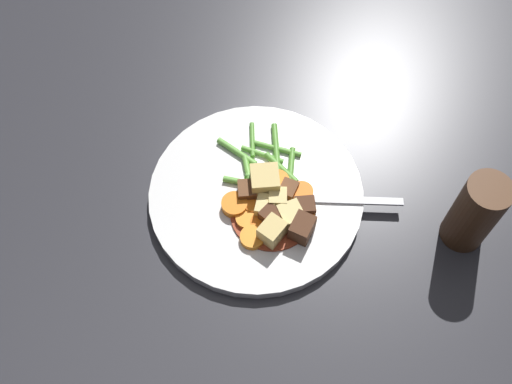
% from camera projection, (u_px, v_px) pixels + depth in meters
% --- Properties ---
extents(ground_plane, '(3.00, 3.00, 0.00)m').
position_uv_depth(ground_plane, '(256.00, 198.00, 0.78)').
color(ground_plane, '#2D2D33').
extents(dinner_plate, '(0.28, 0.28, 0.02)m').
position_uv_depth(dinner_plate, '(256.00, 195.00, 0.78)').
color(dinner_plate, white).
rests_on(dinner_plate, ground_plane).
extents(stew_sauce, '(0.11, 0.11, 0.00)m').
position_uv_depth(stew_sauce, '(272.00, 213.00, 0.75)').
color(stew_sauce, '#93381E').
rests_on(stew_sauce, dinner_plate).
extents(carrot_slice_0, '(0.04, 0.04, 0.01)m').
position_uv_depth(carrot_slice_0, '(254.00, 202.00, 0.76)').
color(carrot_slice_0, orange).
rests_on(carrot_slice_0, dinner_plate).
extents(carrot_slice_1, '(0.04, 0.04, 0.01)m').
position_uv_depth(carrot_slice_1, '(302.00, 193.00, 0.76)').
color(carrot_slice_1, orange).
rests_on(carrot_slice_1, dinner_plate).
extents(carrot_slice_2, '(0.05, 0.05, 0.01)m').
position_uv_depth(carrot_slice_2, '(235.00, 205.00, 0.75)').
color(carrot_slice_2, orange).
rests_on(carrot_slice_2, dinner_plate).
extents(carrot_slice_3, '(0.04, 0.04, 0.01)m').
position_uv_depth(carrot_slice_3, '(261.00, 223.00, 0.74)').
color(carrot_slice_3, orange).
rests_on(carrot_slice_3, dinner_plate).
extents(carrot_slice_4, '(0.05, 0.05, 0.01)m').
position_uv_depth(carrot_slice_4, '(302.00, 220.00, 0.74)').
color(carrot_slice_4, orange).
rests_on(carrot_slice_4, dinner_plate).
extents(carrot_slice_5, '(0.04, 0.04, 0.01)m').
position_uv_depth(carrot_slice_5, '(252.00, 238.00, 0.73)').
color(carrot_slice_5, orange).
rests_on(carrot_slice_5, dinner_plate).
extents(carrot_slice_6, '(0.04, 0.04, 0.01)m').
position_uv_depth(carrot_slice_6, '(247.00, 219.00, 0.74)').
color(carrot_slice_6, orange).
rests_on(carrot_slice_6, dinner_plate).
extents(carrot_slice_7, '(0.04, 0.04, 0.01)m').
position_uv_depth(carrot_slice_7, '(278.00, 184.00, 0.77)').
color(carrot_slice_7, orange).
rests_on(carrot_slice_7, dinner_plate).
extents(potato_chunk_0, '(0.03, 0.03, 0.02)m').
position_uv_depth(potato_chunk_0, '(291.00, 216.00, 0.74)').
color(potato_chunk_0, '#E5CC7A').
rests_on(potato_chunk_0, dinner_plate).
extents(potato_chunk_1, '(0.04, 0.04, 0.02)m').
position_uv_depth(potato_chunk_1, '(266.00, 207.00, 0.75)').
color(potato_chunk_1, '#E5CC7A').
rests_on(potato_chunk_1, dinner_plate).
extents(potato_chunk_2, '(0.05, 0.04, 0.04)m').
position_uv_depth(potato_chunk_2, '(264.00, 181.00, 0.76)').
color(potato_chunk_2, '#DBBC6B').
rests_on(potato_chunk_2, dinner_plate).
extents(potato_chunk_3, '(0.04, 0.04, 0.03)m').
position_uv_depth(potato_chunk_3, '(272.00, 232.00, 0.72)').
color(potato_chunk_3, '#DBBC6B').
rests_on(potato_chunk_3, dinner_plate).
extents(potato_chunk_4, '(0.03, 0.03, 0.02)m').
position_uv_depth(potato_chunk_4, '(278.00, 199.00, 0.75)').
color(potato_chunk_4, '#E5CC7A').
rests_on(potato_chunk_4, dinner_plate).
extents(meat_chunk_0, '(0.03, 0.03, 0.02)m').
position_uv_depth(meat_chunk_0, '(305.00, 208.00, 0.74)').
color(meat_chunk_0, '#4C2B19').
rests_on(meat_chunk_0, dinner_plate).
extents(meat_chunk_1, '(0.03, 0.03, 0.02)m').
position_uv_depth(meat_chunk_1, '(271.00, 217.00, 0.74)').
color(meat_chunk_1, '#4C2B19').
rests_on(meat_chunk_1, dinner_plate).
extents(meat_chunk_2, '(0.03, 0.03, 0.02)m').
position_uv_depth(meat_chunk_2, '(246.00, 189.00, 0.76)').
color(meat_chunk_2, brown).
rests_on(meat_chunk_2, dinner_plate).
extents(meat_chunk_3, '(0.04, 0.04, 0.03)m').
position_uv_depth(meat_chunk_3, '(302.00, 228.00, 0.73)').
color(meat_chunk_3, '#4C2B19').
rests_on(meat_chunk_3, dinner_plate).
extents(meat_chunk_4, '(0.03, 0.03, 0.02)m').
position_uv_depth(meat_chunk_4, '(288.00, 190.00, 0.76)').
color(meat_chunk_4, brown).
rests_on(meat_chunk_4, dinner_plate).
extents(green_bean_0, '(0.05, 0.05, 0.01)m').
position_uv_depth(green_bean_0, '(278.00, 149.00, 0.80)').
color(green_bean_0, '#66AD42').
rests_on(green_bean_0, dinner_plate).
extents(green_bean_1, '(0.06, 0.04, 0.01)m').
position_uv_depth(green_bean_1, '(235.00, 152.00, 0.79)').
color(green_bean_1, '#66AD42').
rests_on(green_bean_1, dinner_plate).
extents(green_bean_2, '(0.04, 0.05, 0.01)m').
position_uv_depth(green_bean_2, '(242.00, 182.00, 0.77)').
color(green_bean_2, '#66AD42').
rests_on(green_bean_2, dinner_plate).
extents(green_bean_3, '(0.06, 0.02, 0.01)m').
position_uv_depth(green_bean_3, '(248.00, 176.00, 0.78)').
color(green_bean_3, '#66AD42').
rests_on(green_bean_3, dinner_plate).
extents(green_bean_4, '(0.06, 0.03, 0.01)m').
position_uv_depth(green_bean_4, '(281.00, 168.00, 0.78)').
color(green_bean_4, '#599E38').
rests_on(green_bean_4, dinner_plate).
extents(green_bean_5, '(0.06, 0.06, 0.01)m').
position_uv_depth(green_bean_5, '(272.00, 183.00, 0.77)').
color(green_bean_5, '#4C8E33').
rests_on(green_bean_5, dinner_plate).
extents(green_bean_6, '(0.05, 0.05, 0.01)m').
position_uv_depth(green_bean_6, '(262.00, 154.00, 0.79)').
color(green_bean_6, '#66AD42').
rests_on(green_bean_6, dinner_plate).
extents(green_bean_7, '(0.05, 0.03, 0.01)m').
position_uv_depth(green_bean_7, '(252.00, 140.00, 0.80)').
color(green_bean_7, '#599E38').
rests_on(green_bean_7, dinner_plate).
extents(green_bean_8, '(0.05, 0.03, 0.01)m').
position_uv_depth(green_bean_8, '(291.00, 165.00, 0.78)').
color(green_bean_8, '#599E38').
rests_on(green_bean_8, dinner_plate).
extents(green_bean_9, '(0.08, 0.04, 0.01)m').
position_uv_depth(green_bean_9, '(276.00, 149.00, 0.80)').
color(green_bean_9, '#599E38').
rests_on(green_bean_9, dinner_plate).
extents(fork, '(0.09, 0.16, 0.00)m').
position_uv_depth(fork, '(330.00, 200.00, 0.76)').
color(fork, silver).
rests_on(fork, dinner_plate).
extents(pepper_mill, '(0.05, 0.05, 0.12)m').
position_uv_depth(pepper_mill, '(475.00, 213.00, 0.71)').
color(pepper_mill, '#4C2D19').
rests_on(pepper_mill, ground_plane).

